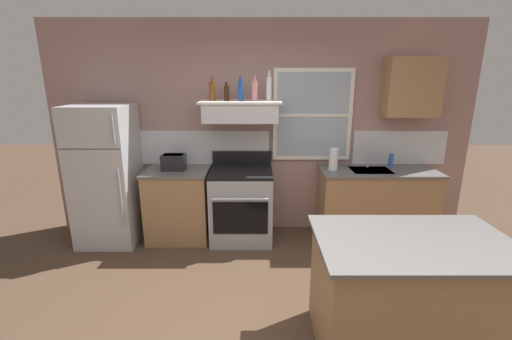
% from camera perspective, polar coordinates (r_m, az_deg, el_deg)
% --- Properties ---
extents(back_wall, '(5.40, 0.11, 2.70)m').
position_cam_1_polar(back_wall, '(4.47, 0.98, 6.66)').
color(back_wall, gray).
rests_on(back_wall, ground_plane).
extents(refrigerator, '(0.70, 0.72, 1.71)m').
position_cam_1_polar(refrigerator, '(4.59, -23.83, -0.85)').
color(refrigerator, '#B7BABC').
rests_on(refrigerator, ground_plane).
extents(counter_left_of_stove, '(0.79, 0.63, 0.91)m').
position_cam_1_polar(counter_left_of_stove, '(4.50, -12.95, -5.53)').
color(counter_left_of_stove, '#9E754C').
rests_on(counter_left_of_stove, ground_plane).
extents(toaster, '(0.30, 0.20, 0.19)m').
position_cam_1_polar(toaster, '(4.35, -13.78, 1.32)').
color(toaster, black).
rests_on(toaster, counter_left_of_stove).
extents(stove_range, '(0.76, 0.69, 1.09)m').
position_cam_1_polar(stove_range, '(4.36, -2.69, -5.72)').
color(stove_range, '#9EA0A5').
rests_on(stove_range, ground_plane).
extents(range_hood_shelf, '(0.96, 0.52, 0.24)m').
position_cam_1_polar(range_hood_shelf, '(4.18, -2.84, 9.76)').
color(range_hood_shelf, silver).
extents(bottle_amber_wine, '(0.07, 0.07, 0.27)m').
position_cam_1_polar(bottle_amber_wine, '(4.18, -7.57, 12.87)').
color(bottle_amber_wine, brown).
rests_on(bottle_amber_wine, range_hood_shelf).
extents(bottle_brown_stout, '(0.06, 0.06, 0.22)m').
position_cam_1_polar(bottle_brown_stout, '(4.19, -5.21, 12.64)').
color(bottle_brown_stout, '#381E0F').
rests_on(bottle_brown_stout, range_hood_shelf).
extents(bottle_blue_liqueur, '(0.07, 0.07, 0.28)m').
position_cam_1_polar(bottle_blue_liqueur, '(4.14, -2.88, 13.04)').
color(bottle_blue_liqueur, '#1E478C').
rests_on(bottle_blue_liqueur, range_hood_shelf).
extents(bottle_rose_pink, '(0.07, 0.07, 0.28)m').
position_cam_1_polar(bottle_rose_pink, '(4.14, -0.54, 13.07)').
color(bottle_rose_pink, '#C67F84').
rests_on(bottle_rose_pink, range_hood_shelf).
extents(bottle_clear_tall, '(0.06, 0.06, 0.34)m').
position_cam_1_polar(bottle_clear_tall, '(4.18, 1.87, 13.40)').
color(bottle_clear_tall, silver).
rests_on(bottle_clear_tall, range_hood_shelf).
extents(counter_right_with_sink, '(1.43, 0.63, 0.91)m').
position_cam_1_polar(counter_right_with_sink, '(4.64, 18.88, -5.31)').
color(counter_right_with_sink, '#9E754C').
rests_on(counter_right_with_sink, ground_plane).
extents(sink_faucet, '(0.03, 0.17, 0.28)m').
position_cam_1_polar(sink_faucet, '(4.53, 17.99, 2.55)').
color(sink_faucet, silver).
rests_on(sink_faucet, counter_right_with_sink).
extents(paper_towel_roll, '(0.11, 0.11, 0.27)m').
position_cam_1_polar(paper_towel_roll, '(4.32, 12.47, 1.80)').
color(paper_towel_roll, white).
rests_on(paper_towel_roll, counter_right_with_sink).
extents(dish_soap_bottle, '(0.06, 0.06, 0.18)m').
position_cam_1_polar(dish_soap_bottle, '(4.64, 21.17, 1.49)').
color(dish_soap_bottle, blue).
rests_on(dish_soap_bottle, counter_right_with_sink).
extents(kitchen_island, '(1.40, 0.90, 0.91)m').
position_cam_1_polar(kitchen_island, '(2.96, 23.62, -18.38)').
color(kitchen_island, '#9E754C').
rests_on(kitchen_island, ground_plane).
extents(upper_cabinet_right, '(0.64, 0.32, 0.70)m').
position_cam_1_polar(upper_cabinet_right, '(4.63, 24.11, 12.46)').
color(upper_cabinet_right, '#9E754C').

